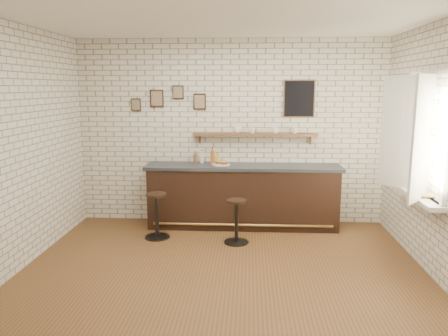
{
  "coord_description": "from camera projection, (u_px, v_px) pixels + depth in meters",
  "views": [
    {
      "loc": [
        0.31,
        -5.13,
        2.24
      ],
      "look_at": [
        -0.04,
        0.9,
        1.11
      ],
      "focal_mm": 35.0,
      "sensor_mm": 36.0,
      "label": 1
    }
  ],
  "objects": [
    {
      "name": "wall_shelf",
      "position": [
        255.0,
        135.0,
        7.04
      ],
      "size": [
        2.0,
        0.18,
        0.18
      ],
      "color": "brown",
      "rests_on": "ground"
    },
    {
      "name": "ground",
      "position": [
        223.0,
        268.0,
        5.46
      ],
      "size": [
        5.0,
        5.0,
        0.0
      ],
      "primitive_type": "plane",
      "color": "brown",
      "rests_on": "ground"
    },
    {
      "name": "book_lower",
      "position": [
        419.0,
        195.0,
        5.29
      ],
      "size": [
        0.17,
        0.23,
        0.02
      ],
      "primitive_type": "imported",
      "rotation": [
        0.0,
        0.0,
        -0.01
      ],
      "color": "tan",
      "rests_on": "window_sill"
    },
    {
      "name": "sandwich_plate",
      "position": [
        221.0,
        165.0,
        6.94
      ],
      "size": [
        0.28,
        0.28,
        0.01
      ],
      "primitive_type": "cylinder",
      "color": "white",
      "rests_on": "bar_counter"
    },
    {
      "name": "bar_counter",
      "position": [
        243.0,
        196.0,
        7.03
      ],
      "size": [
        3.1,
        0.65,
        1.01
      ],
      "color": "black",
      "rests_on": "ground"
    },
    {
      "name": "shelf_cup_d",
      "position": [
        295.0,
        131.0,
        6.99
      ],
      "size": [
        0.12,
        0.12,
        0.09
      ],
      "primitive_type": "imported",
      "rotation": [
        0.0,
        0.0,
        0.24
      ],
      "color": "white",
      "rests_on": "wall_shelf"
    },
    {
      "name": "potato_chips",
      "position": [
        220.0,
        164.0,
        6.94
      ],
      "size": [
        0.26,
        0.18,
        0.0
      ],
      "color": "gold",
      "rests_on": "sandwich_plate"
    },
    {
      "name": "window_sill",
      "position": [
        416.0,
        195.0,
        5.46
      ],
      "size": [
        0.2,
        1.35,
        0.06
      ],
      "color": "white",
      "rests_on": "ground"
    },
    {
      "name": "shelf_cup_b",
      "position": [
        252.0,
        130.0,
        7.03
      ],
      "size": [
        0.11,
        0.11,
        0.09
      ],
      "primitive_type": "imported",
      "rotation": [
        0.0,
        0.0,
        1.34
      ],
      "color": "white",
      "rests_on": "wall_shelf"
    },
    {
      "name": "shelf_cup_a",
      "position": [
        238.0,
        130.0,
        7.04
      ],
      "size": [
        0.14,
        0.14,
        0.11
      ],
      "primitive_type": "imported",
      "rotation": [
        0.0,
        0.0,
        0.08
      ],
      "color": "white",
      "rests_on": "wall_shelf"
    },
    {
      "name": "casement_window",
      "position": [
        417.0,
        136.0,
        5.32
      ],
      "size": [
        0.4,
        1.3,
        1.56
      ],
      "color": "white",
      "rests_on": "ground"
    },
    {
      "name": "shelf_cup_c",
      "position": [
        275.0,
        131.0,
        7.0
      ],
      "size": [
        0.12,
        0.12,
        0.09
      ],
      "primitive_type": "imported",
      "rotation": [
        0.0,
        0.0,
        1.55
      ],
      "color": "white",
      "rests_on": "wall_shelf"
    },
    {
      "name": "bitters_bottle_amber",
      "position": [
        213.0,
        157.0,
        7.1
      ],
      "size": [
        0.06,
        0.06,
        0.26
      ],
      "color": "#A64D1A",
      "rests_on": "bar_counter"
    },
    {
      "name": "bar_stool_left",
      "position": [
        157.0,
        214.0,
        6.51
      ],
      "size": [
        0.38,
        0.38,
        0.68
      ],
      "color": "black",
      "rests_on": "ground"
    },
    {
      "name": "ciabatta_sandwich",
      "position": [
        222.0,
        162.0,
        6.94
      ],
      "size": [
        0.19,
        0.13,
        0.06
      ],
      "color": "tan",
      "rests_on": "sandwich_plate"
    },
    {
      "name": "bitters_bottle_brown",
      "position": [
        195.0,
        158.0,
        7.12
      ],
      "size": [
        0.06,
        0.06,
        0.19
      ],
      "color": "brown",
      "rests_on": "bar_counter"
    },
    {
      "name": "book_upper",
      "position": [
        419.0,
        194.0,
        5.29
      ],
      "size": [
        0.25,
        0.29,
        0.02
      ],
      "primitive_type": "imported",
      "rotation": [
        0.0,
        0.0,
        -0.34
      ],
      "color": "tan",
      "rests_on": "book_lower"
    },
    {
      "name": "back_wall_decor",
      "position": [
        244.0,
        99.0,
        7.02
      ],
      "size": [
        2.96,
        0.02,
        0.56
      ],
      "color": "black",
      "rests_on": "ground"
    },
    {
      "name": "bitters_bottle_white",
      "position": [
        202.0,
        158.0,
        7.11
      ],
      "size": [
        0.06,
        0.06,
        0.21
      ],
      "color": "silver",
      "rests_on": "bar_counter"
    },
    {
      "name": "bar_stool_right",
      "position": [
        236.0,
        220.0,
        6.3
      ],
      "size": [
        0.37,
        0.37,
        0.64
      ],
      "color": "black",
      "rests_on": "ground"
    },
    {
      "name": "condiment_bottle_yellow",
      "position": [
        217.0,
        159.0,
        7.1
      ],
      "size": [
        0.06,
        0.06,
        0.18
      ],
      "color": "gold",
      "rests_on": "bar_counter"
    }
  ]
}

